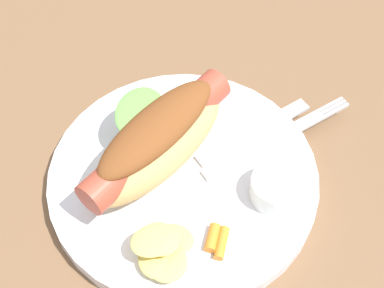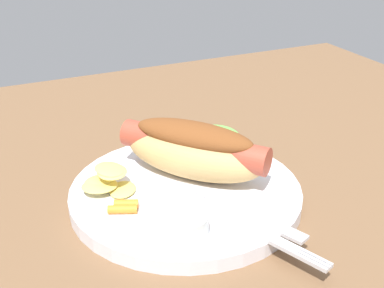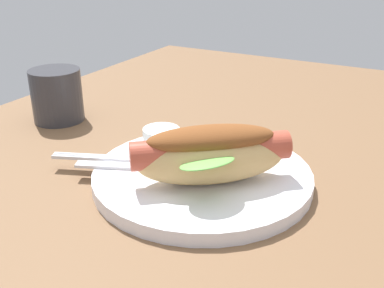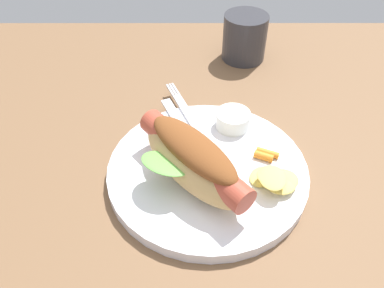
% 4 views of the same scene
% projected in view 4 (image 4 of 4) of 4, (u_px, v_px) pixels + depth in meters
% --- Properties ---
extents(ground_plane, '(1.20, 0.90, 0.02)m').
position_uv_depth(ground_plane, '(237.00, 191.00, 0.48)').
color(ground_plane, brown).
extents(plate, '(0.25, 0.25, 0.02)m').
position_uv_depth(plate, '(207.00, 171.00, 0.49)').
color(plate, white).
rests_on(plate, ground_plane).
extents(hot_dog, '(0.15, 0.17, 0.06)m').
position_uv_depth(hot_dog, '(193.00, 156.00, 0.45)').
color(hot_dog, tan).
rests_on(hot_dog, plate).
extents(sauce_ramekin, '(0.05, 0.05, 0.02)m').
position_uv_depth(sauce_ramekin, '(233.00, 120.00, 0.53)').
color(sauce_ramekin, white).
rests_on(sauce_ramekin, plate).
extents(fork, '(0.07, 0.16, 0.00)m').
position_uv_depth(fork, '(190.00, 118.00, 0.55)').
color(fork, silver).
rests_on(fork, plate).
extents(knife, '(0.06, 0.13, 0.00)m').
position_uv_depth(knife, '(181.00, 126.00, 0.54)').
color(knife, silver).
rests_on(knife, plate).
extents(chips_pile, '(0.07, 0.07, 0.02)m').
position_uv_depth(chips_pile, '(274.00, 179.00, 0.45)').
color(chips_pile, '#E3CE65').
rests_on(chips_pile, plate).
extents(carrot_garnish, '(0.03, 0.03, 0.01)m').
position_uv_depth(carrot_garnish, '(266.00, 155.00, 0.49)').
color(carrot_garnish, orange).
rests_on(carrot_garnish, plate).
extents(drinking_cup, '(0.08, 0.08, 0.08)m').
position_uv_depth(drinking_cup, '(245.00, 37.00, 0.68)').
color(drinking_cup, '#333338').
rests_on(drinking_cup, ground_plane).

